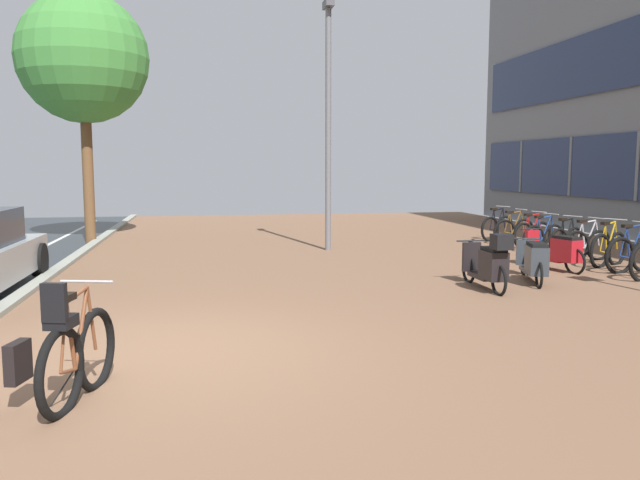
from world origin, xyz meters
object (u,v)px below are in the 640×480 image
Objects in this scene: bicycle_rack_03 at (609,249)px; scooter_near at (557,251)px; bicycle_rack_02 at (633,254)px; lamp_post at (328,114)px; bicycle_rack_08 at (514,231)px; scooter_mid at (489,263)px; bicycle_rack_04 at (587,245)px; bicycle_rack_05 at (566,241)px; bicycle_rack_06 at (544,237)px; bicycle_rack_07 at (532,234)px; bicycle_rack_09 at (497,228)px; street_tree at (83,59)px; scooter_far at (534,261)px; bicycle_foreground at (73,355)px.

bicycle_rack_03 is 1.39m from scooter_near.
lamp_post reaches higher than bicycle_rack_02.
bicycle_rack_08 is 0.78× the size of scooter_mid.
scooter_near is at bearing -44.94° from lamp_post.
bicycle_rack_04 is 0.79m from bicycle_rack_05.
bicycle_rack_04 is 1.58m from bicycle_rack_06.
bicycle_rack_07 is 0.73× the size of scooter_near.
bicycle_rack_06 is 2.36m from bicycle_rack_09.
street_tree reaches higher than lamp_post.
scooter_mid reaches higher than bicycle_rack_04.
bicycle_rack_07 is at bearing 79.91° from bicycle_rack_06.
scooter_far is at bearing -149.48° from bicycle_rack_03.
bicycle_rack_03 is 4.72m from bicycle_rack_09.
bicycle_rack_03 is at bearing -88.46° from bicycle_rack_09.
bicycle_rack_05 is 5.06m from scooter_mid.
bicycle_rack_02 is 3.75m from scooter_mid.
bicycle_rack_06 is 5.57m from scooter_mid.
bicycle_rack_09 is at bearing 49.11° from bicycle_foreground.
scooter_mid is (-3.55, -1.19, 0.10)m from bicycle_rack_02.
scooter_near is (-1.32, -4.24, 0.05)m from bicycle_rack_08.
bicycle_rack_02 is at bearing -19.69° from scooter_near.
bicycle_rack_09 is 12.10m from street_tree.
bicycle_rack_06 is 2.96m from scooter_near.
scooter_mid is (-3.64, -5.12, 0.12)m from bicycle_rack_07.
bicycle_rack_09 is at bearing 13.34° from lamp_post.
street_tree is (-11.23, 6.35, 4.52)m from bicycle_rack_03.
bicycle_rack_09 is (9.20, 10.63, -0.06)m from bicycle_foreground.
bicycle_rack_09 reaches higher than bicycle_rack_07.
scooter_mid is at bearing -151.19° from bicycle_rack_03.
bicycle_rack_09 is 7.53m from scooter_mid.
bicycle_rack_02 is at bearing -89.07° from bicycle_rack_06.
bicycle_rack_06 is at bearing 98.17° from bicycle_rack_05.
street_tree reaches higher than scooter_near.
bicycle_rack_02 is 0.23× the size of lamp_post.
bicycle_rack_05 is at bearing -87.21° from bicycle_rack_09.
bicycle_foreground is 9.74m from scooter_near.
bicycle_rack_04 is at bearing 87.24° from bicycle_rack_02.
bicycle_rack_06 is 0.20× the size of street_tree.
lamp_post reaches higher than bicycle_rack_09.
bicycle_rack_04 is 3.14m from bicycle_rack_08.
bicycle_rack_04 is 3.93m from bicycle_rack_09.
bicycle_rack_07 is 6.28m from scooter_mid.
bicycle_rack_08 is 5.96m from lamp_post.
bicycle_foreground reaches higher than bicycle_rack_06.
scooter_mid is at bearing 34.45° from bicycle_foreground.
bicycle_rack_03 reaches higher than bicycle_rack_07.
scooter_near is (-1.23, -5.03, 0.04)m from bicycle_rack_09.
lamp_post is at bearing 118.25° from scooter_far.
bicycle_rack_02 is 1.14× the size of bicycle_rack_05.
scooter_mid is at bearing -135.56° from bicycle_rack_05.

